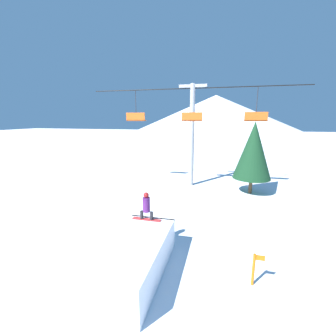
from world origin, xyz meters
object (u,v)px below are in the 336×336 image
object	(u,v)px
trail_marker	(254,268)
snowboarder	(146,206)
pine_tree_near	(253,150)
snow_ramp	(135,258)

from	to	relation	value
trail_marker	snowboarder	bearing A→B (deg)	162.51
pine_tree_near	trail_marker	world-z (taller)	pine_tree_near
trail_marker	snow_ramp	bearing A→B (deg)	-173.51
pine_tree_near	trail_marker	size ratio (longest dim) A/B	4.61
snowboarder	trail_marker	distance (m)	5.11
snowboarder	trail_marker	world-z (taller)	snowboarder
snowboarder	pine_tree_near	world-z (taller)	pine_tree_near
snowboarder	pine_tree_near	bearing A→B (deg)	59.55
snow_ramp	trail_marker	world-z (taller)	snow_ramp
snow_ramp	pine_tree_near	distance (m)	13.18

